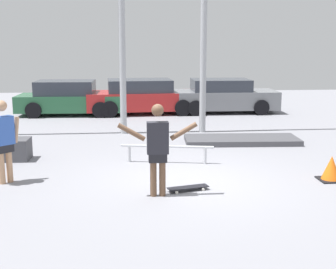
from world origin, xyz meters
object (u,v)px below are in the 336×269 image
object	(u,v)px
parked_car_green	(69,98)
traffic_cone	(331,169)
grind_rail	(167,149)
skateboarder	(158,145)
skateboard	(188,187)
parked_car_red	(143,97)
parked_car_grey	(224,96)
bystander	(4,138)
manual_pad	(241,140)

from	to	relation	value
parked_car_green	traffic_cone	size ratio (longest dim) A/B	7.87
grind_rail	skateboarder	bearing A→B (deg)	-99.17
skateboard	parked_car_green	distance (m)	10.56
parked_car_red	parked_car_grey	size ratio (longest dim) A/B	1.10
parked_car_red	bystander	world-z (taller)	bystander
parked_car_red	bystander	bearing A→B (deg)	-111.88
bystander	traffic_cone	xyz separation A→B (m)	(6.68, -0.45, -0.68)
skateboard	parked_car_green	xyz separation A→B (m)	(-3.38, 9.99, 0.58)
skateboarder	grind_rail	xyz separation A→B (m)	(0.39, 2.41, -0.64)
manual_pad	traffic_cone	distance (m)	3.94
skateboarder	traffic_cone	bearing A→B (deg)	10.35
manual_pad	parked_car_green	distance (m)	7.98
grind_rail	parked_car_green	bearing A→B (deg)	112.03
manual_pad	grind_rail	size ratio (longest dim) A/B	1.47
skateboard	manual_pad	bearing A→B (deg)	48.96
skateboard	grind_rail	world-z (taller)	grind_rail
manual_pad	traffic_cone	size ratio (longest dim) A/B	6.15
skateboard	traffic_cone	xyz separation A→B (m)	(3.05, 0.41, 0.19)
skateboarder	manual_pad	bearing A→B (deg)	58.92
skateboarder	parked_car_red	size ratio (longest dim) A/B	0.37
parked_car_green	bystander	world-z (taller)	bystander
skateboarder	parked_car_red	xyz separation A→B (m)	(0.15, 10.34, -0.31)
grind_rail	traffic_cone	distance (m)	3.70
grind_rail	parked_car_green	xyz separation A→B (m)	(-3.17, 7.83, 0.31)
parked_car_red	skateboard	bearing A→B (deg)	-90.34
parked_car_green	parked_car_grey	xyz separation A→B (m)	(6.21, 0.10, 0.01)
skateboarder	parked_car_red	bearing A→B (deg)	89.33
bystander	skateboarder	bearing A→B (deg)	118.31
grind_rail	traffic_cone	size ratio (longest dim) A/B	4.18
parked_car_grey	bystander	bearing A→B (deg)	-123.86
grind_rail	parked_car_green	world-z (taller)	parked_car_green
skateboard	parked_car_green	bearing A→B (deg)	94.24
parked_car_red	traffic_cone	xyz separation A→B (m)	(3.50, -9.69, -0.41)
grind_rail	parked_car_red	bearing A→B (deg)	91.72
skateboarder	skateboard	xyz separation A→B (m)	(0.60, 0.25, -0.91)
parked_car_green	bystander	size ratio (longest dim) A/B	2.42
skateboard	parked_car_red	size ratio (longest dim) A/B	0.18
skateboard	traffic_cone	world-z (taller)	traffic_cone
parked_car_grey	skateboard	bearing A→B (deg)	-104.54
parked_car_green	manual_pad	bearing A→B (deg)	-43.82
bystander	traffic_cone	bearing A→B (deg)	134.55
skateboard	parked_car_red	world-z (taller)	parked_car_red
skateboarder	manual_pad	size ratio (longest dim) A/B	0.54
parked_car_red	bystander	distance (m)	9.77
manual_pad	parked_car_green	bearing A→B (deg)	133.65
parked_car_red	parked_car_grey	distance (m)	3.28
skateboard	parked_car_grey	world-z (taller)	parked_car_grey
parked_car_red	skateboarder	bearing A→B (deg)	-93.72
skateboard	parked_car_grey	xyz separation A→B (m)	(2.83, 10.09, 0.59)
skateboarder	skateboard	size ratio (longest dim) A/B	2.07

